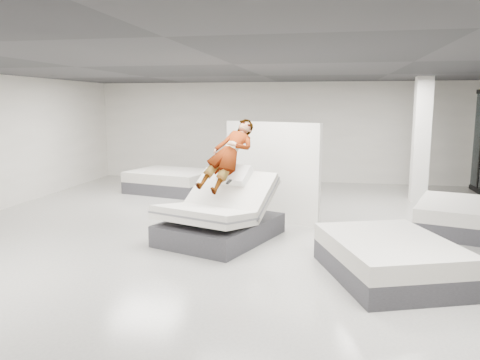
# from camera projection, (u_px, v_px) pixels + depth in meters

# --- Properties ---
(room) EXTENTS (14.00, 14.04, 3.20)m
(room) POSITION_uv_depth(u_px,v_px,m) (234.00, 156.00, 8.41)
(room) COLOR #B5B2AB
(room) RESTS_ON ground
(hero_bed) EXTENTS (2.29, 2.60, 1.35)m
(hero_bed) POSITION_uv_depth(u_px,v_px,m) (220.00, 218.00, 8.73)
(hero_bed) COLOR #3D3D42
(hero_bed) RESTS_ON floor
(person) EXTENTS (1.13, 1.69, 1.49)m
(person) POSITION_uv_depth(u_px,v_px,m) (229.00, 167.00, 8.85)
(person) COLOR slate
(person) RESTS_ON hero_bed
(remote) EXTENTS (0.10, 0.15, 0.08)m
(remote) POSITION_uv_depth(u_px,v_px,m) (229.00, 182.00, 8.48)
(remote) COLOR black
(remote) RESTS_ON person
(divider_panel) EXTENTS (2.16, 1.12, 2.14)m
(divider_panel) POSITION_uv_depth(u_px,v_px,m) (271.00, 172.00, 10.10)
(divider_panel) COLOR white
(divider_panel) RESTS_ON floor
(flat_bed_right_far) EXTENTS (2.13, 2.48, 0.58)m
(flat_bed_right_far) POSITION_uv_depth(u_px,v_px,m) (461.00, 217.00, 9.35)
(flat_bed_right_far) COLOR #3D3D42
(flat_bed_right_far) RESTS_ON floor
(flat_bed_right_near) EXTENTS (2.23, 2.54, 0.58)m
(flat_bed_right_near) POSITION_uv_depth(u_px,v_px,m) (389.00, 258.00, 6.82)
(flat_bed_right_near) COLOR #3D3D42
(flat_bed_right_near) RESTS_ON floor
(flat_bed_left_far) EXTENTS (2.58, 2.17, 0.62)m
(flat_bed_left_far) POSITION_uv_depth(u_px,v_px,m) (171.00, 181.00, 13.46)
(flat_bed_left_far) COLOR #3D3D42
(flat_bed_left_far) RESTS_ON floor
(column) EXTENTS (0.40, 0.40, 3.20)m
(column) POSITION_uv_depth(u_px,v_px,m) (421.00, 140.00, 12.02)
(column) COLOR white
(column) RESTS_ON floor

